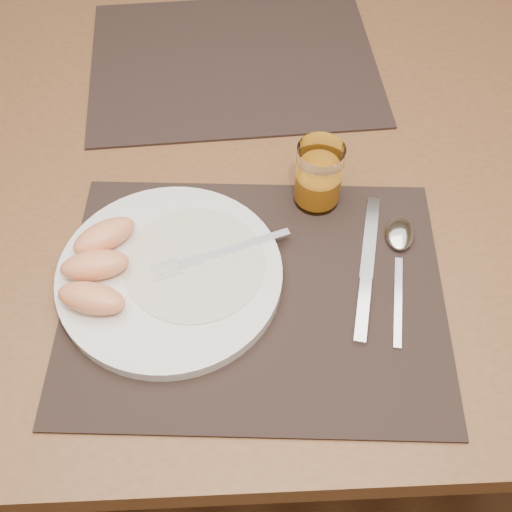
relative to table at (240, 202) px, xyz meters
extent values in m
plane|color=brown|center=(0.00, 0.00, -0.67)|extent=(5.00, 5.00, 0.00)
cube|color=brown|center=(0.00, 0.00, 0.06)|extent=(1.40, 0.90, 0.04)
cylinder|color=brown|center=(0.62, 0.37, -0.31)|extent=(0.06, 0.06, 0.71)
cube|color=#2D211C|center=(0.01, -0.22, 0.09)|extent=(0.47, 0.38, 0.00)
cube|color=#2D211C|center=(0.00, 0.22, 0.09)|extent=(0.47, 0.37, 0.00)
cylinder|color=white|center=(-0.09, -0.19, 0.10)|extent=(0.27, 0.27, 0.02)
cylinder|color=white|center=(-0.06, -0.18, 0.10)|extent=(0.17, 0.17, 0.00)
cube|color=silver|center=(0.00, -0.16, 0.11)|extent=(0.11, 0.05, 0.00)
cube|color=silver|center=(-0.06, -0.18, 0.11)|extent=(0.03, 0.02, 0.00)
cube|color=silver|center=(-0.09, -0.19, 0.11)|extent=(0.04, 0.03, 0.00)
cube|color=silver|center=(0.16, -0.14, 0.09)|extent=(0.04, 0.13, 0.00)
cube|color=silver|center=(0.14, -0.25, 0.09)|extent=(0.03, 0.09, 0.01)
cube|color=silver|center=(0.18, -0.24, 0.09)|extent=(0.03, 0.12, 0.00)
ellipsoid|color=silver|center=(0.20, -0.14, 0.09)|extent=(0.05, 0.06, 0.01)
cylinder|color=white|center=(0.10, -0.07, 0.13)|extent=(0.06, 0.06, 0.09)
cylinder|color=orange|center=(0.10, -0.07, 0.11)|extent=(0.05, 0.05, 0.04)
ellipsoid|color=#F59A64|center=(-0.17, -0.24, 0.12)|extent=(0.09, 0.06, 0.03)
ellipsoid|color=#F59A64|center=(-0.17, -0.19, 0.12)|extent=(0.08, 0.05, 0.03)
ellipsoid|color=#F59A64|center=(-0.17, -0.15, 0.12)|extent=(0.09, 0.07, 0.03)
camera|label=1|loc=(0.00, -0.63, 0.73)|focal=45.00mm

